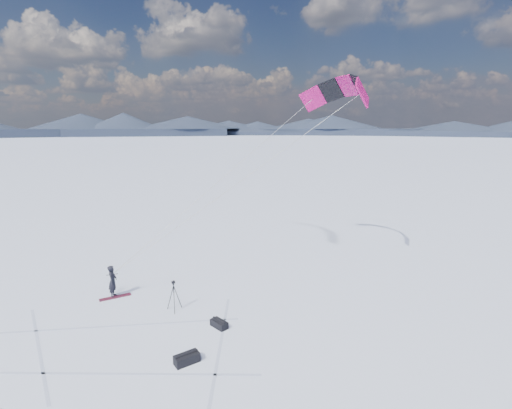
{
  "coord_description": "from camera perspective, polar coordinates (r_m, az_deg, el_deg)",
  "views": [
    {
      "loc": [
        2.65,
        -14.83,
        8.54
      ],
      "look_at": [
        5.11,
        4.97,
        4.26
      ],
      "focal_mm": 26.0,
      "sensor_mm": 36.0,
      "label": 1
    }
  ],
  "objects": [
    {
      "name": "ground",
      "position": [
        17.32,
        -15.7,
        -17.93
      ],
      "size": [
        1800.0,
        1800.0,
        0.0
      ],
      "primitive_type": "plane",
      "color": "white"
    },
    {
      "name": "horizon_hills",
      "position": [
        16.1,
        -16.28,
        -9.08
      ],
      "size": [
        704.0,
        705.94,
        8.0
      ],
      "color": "#18202F",
      "rests_on": "ground"
    },
    {
      "name": "snow_tracks",
      "position": [
        17.32,
        -20.82,
        -18.28
      ],
      "size": [
        13.93,
        10.25,
        0.01
      ],
      "color": "#A5B0D1",
      "rests_on": "ground"
    },
    {
      "name": "snowkiter",
      "position": [
        20.72,
        -21.01,
        -13.09
      ],
      "size": [
        0.4,
        0.61,
        1.67
      ],
      "primitive_type": "imported",
      "rotation": [
        0.0,
        0.0,
        1.57
      ],
      "color": "black",
      "rests_on": "ground"
    },
    {
      "name": "snowboard",
      "position": [
        20.6,
        -20.84,
        -13.17
      ],
      "size": [
        1.52,
        0.84,
        0.04
      ],
      "primitive_type": "cube",
      "rotation": [
        0.0,
        0.0,
        0.39
      ],
      "color": "maroon",
      "rests_on": "ground"
    },
    {
      "name": "tripod",
      "position": [
        18.15,
        -12.53,
        -12.94
      ],
      "size": [
        0.7,
        0.64,
        1.47
      ],
      "rotation": [
        0.0,
        0.0,
        0.62
      ],
      "color": "black",
      "rests_on": "ground"
    },
    {
      "name": "gear_bag_a",
      "position": [
        14.9,
        -10.6,
        -22.26
      ],
      "size": [
        1.01,
        0.8,
        0.41
      ],
      "rotation": [
        0.0,
        0.0,
        0.47
      ],
      "color": "black",
      "rests_on": "ground"
    },
    {
      "name": "gear_bag_b",
      "position": [
        16.85,
        -5.7,
        -17.79
      ],
      "size": [
        0.8,
        0.87,
        0.37
      ],
      "rotation": [
        0.0,
        0.0,
        -0.91
      ],
      "color": "black",
      "rests_on": "ground"
    },
    {
      "name": "power_kite",
      "position": [
        22.62,
        12.72,
        16.49
      ],
      "size": [
        13.83,
        6.1,
        10.11
      ],
      "color": "#AC0C5B",
      "rests_on": "ground"
    }
  ]
}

